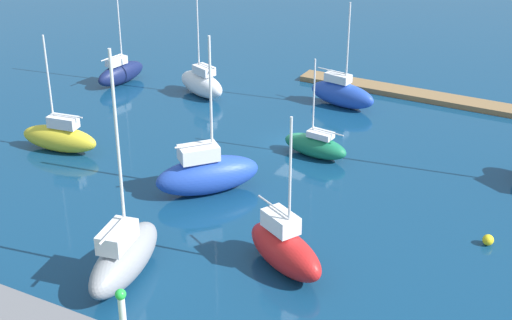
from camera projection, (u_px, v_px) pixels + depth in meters
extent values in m
plane|color=navy|center=(294.00, 145.00, 64.20)|extent=(160.00, 160.00, 0.00)
cube|color=olive|center=(434.00, 98.00, 73.38)|extent=(27.62, 2.39, 0.52)
sphere|color=green|center=(121.00, 294.00, 36.68)|extent=(0.56, 0.56, 0.56)
ellipsoid|color=#141E4C|center=(121.00, 73.00, 77.30)|extent=(2.65, 6.27, 2.13)
cube|color=silver|center=(116.00, 61.00, 76.31)|extent=(1.38, 2.32, 0.78)
cylinder|color=silver|center=(119.00, 21.00, 75.16)|extent=(0.15, 0.15, 8.64)
cylinder|color=silver|center=(111.00, 58.00, 75.63)|extent=(0.53, 2.80, 0.12)
ellipsoid|color=#2347B2|center=(208.00, 175.00, 56.05)|extent=(7.30, 7.79, 2.79)
cube|color=silver|center=(199.00, 153.00, 54.99)|extent=(3.13, 3.25, 1.09)
cylinder|color=silver|center=(211.00, 99.00, 53.54)|extent=(0.19, 0.19, 9.22)
cylinder|color=silver|center=(193.00, 145.00, 54.57)|extent=(1.95, 2.21, 0.15)
ellipsoid|color=#19724C|center=(315.00, 146.00, 61.79)|extent=(5.85, 2.53, 1.82)
cube|color=silver|center=(321.00, 134.00, 61.05)|extent=(2.16, 1.37, 0.50)
cylinder|color=silver|center=(314.00, 98.00, 60.12)|extent=(0.14, 0.14, 6.49)
cylinder|color=silver|center=(328.00, 132.00, 60.54)|extent=(2.80, 0.41, 0.11)
ellipsoid|color=gray|center=(125.00, 259.00, 46.11)|extent=(3.94, 8.20, 2.71)
cube|color=silver|center=(117.00, 237.00, 44.72)|extent=(2.01, 3.06, 1.17)
cylinder|color=silver|center=(118.00, 148.00, 43.27)|extent=(0.19, 0.19, 11.82)
cylinder|color=silver|center=(112.00, 231.00, 43.92)|extent=(0.74, 3.14, 0.15)
ellipsoid|color=white|center=(202.00, 84.00, 74.10)|extent=(6.36, 4.17, 2.36)
cube|color=silver|center=(204.00, 70.00, 73.08)|extent=(2.48, 1.98, 0.82)
cylinder|color=silver|center=(198.00, 37.00, 72.23)|extent=(0.14, 0.14, 7.15)
cylinder|color=silver|center=(207.00, 66.00, 72.51)|extent=(2.39, 1.02, 0.12)
ellipsoid|color=yellow|center=(59.00, 139.00, 62.66)|extent=(7.05, 2.95, 2.22)
cube|color=silver|center=(63.00, 122.00, 61.81)|extent=(2.61, 1.52, 0.94)
cylinder|color=silver|center=(49.00, 82.00, 60.59)|extent=(0.16, 0.16, 7.70)
cylinder|color=silver|center=(67.00, 116.00, 61.39)|extent=(2.73, 0.55, 0.13)
ellipsoid|color=red|center=(285.00, 251.00, 46.95)|extent=(6.98, 5.23, 2.61)
cube|color=silver|center=(281.00, 222.00, 46.53)|extent=(2.78, 2.39, 1.13)
cylinder|color=silver|center=(290.00, 178.00, 44.41)|extent=(0.16, 0.16, 7.85)
cylinder|color=silver|center=(274.00, 206.00, 46.79)|extent=(2.95, 1.65, 0.13)
ellipsoid|color=#2347B2|center=(342.00, 95.00, 71.58)|extent=(6.92, 3.01, 2.36)
cube|color=silver|center=(338.00, 78.00, 71.18)|extent=(2.57, 1.57, 0.78)
cylinder|color=silver|center=(348.00, 44.00, 69.21)|extent=(0.16, 0.16, 7.69)
cylinder|color=silver|center=(332.00, 71.00, 71.32)|extent=(3.12, 0.60, 0.13)
sphere|color=yellow|center=(488.00, 240.00, 49.88)|extent=(0.75, 0.75, 0.75)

